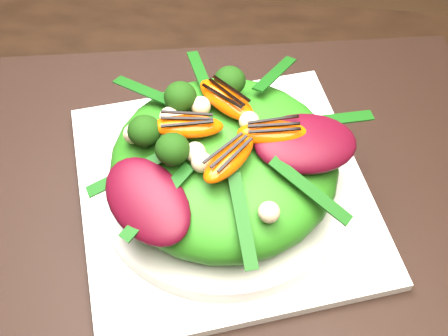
# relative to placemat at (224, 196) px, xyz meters

# --- Properties ---
(placemat) EXTENTS (0.63, 0.52, 0.00)m
(placemat) POSITION_rel_placemat_xyz_m (0.00, 0.00, 0.00)
(placemat) COLOR black
(placemat) RESTS_ON dining_table
(plate_base) EXTENTS (0.34, 0.34, 0.01)m
(plate_base) POSITION_rel_placemat_xyz_m (-0.00, 0.00, 0.01)
(plate_base) COLOR white
(plate_base) RESTS_ON placemat
(salad_bowl) EXTENTS (0.30, 0.30, 0.02)m
(salad_bowl) POSITION_rel_placemat_xyz_m (-0.00, 0.00, 0.02)
(salad_bowl) COLOR silver
(salad_bowl) RESTS_ON plate_base
(lettuce_mound) EXTENTS (0.23, 0.23, 0.07)m
(lettuce_mound) POSITION_rel_placemat_xyz_m (-0.00, 0.00, 0.05)
(lettuce_mound) COLOR #2D7716
(lettuce_mound) RESTS_ON salad_bowl
(radicchio_leaf) EXTENTS (0.10, 0.08, 0.02)m
(radicchio_leaf) POSITION_rel_placemat_xyz_m (0.07, 0.00, 0.09)
(radicchio_leaf) COLOR #410613
(radicchio_leaf) RESTS_ON lettuce_mound
(orange_segment) EXTENTS (0.06, 0.04, 0.02)m
(orange_segment) POSITION_rel_placemat_xyz_m (-0.02, 0.01, 0.10)
(orange_segment) COLOR #DA4203
(orange_segment) RESTS_ON lettuce_mound
(broccoli_floret) EXTENTS (0.05, 0.05, 0.04)m
(broccoli_floret) POSITION_rel_placemat_xyz_m (-0.07, 0.02, 0.10)
(broccoli_floret) COLOR black
(broccoli_floret) RESTS_ON lettuce_mound
(macadamia_nut) EXTENTS (0.02, 0.02, 0.02)m
(macadamia_nut) POSITION_rel_placemat_xyz_m (0.03, -0.03, 0.09)
(macadamia_nut) COLOR #FFF0B3
(macadamia_nut) RESTS_ON lettuce_mound
(balsamic_drizzle) EXTENTS (0.05, 0.01, 0.00)m
(balsamic_drizzle) POSITION_rel_placemat_xyz_m (-0.02, 0.01, 0.10)
(balsamic_drizzle) COLOR black
(balsamic_drizzle) RESTS_ON orange_segment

